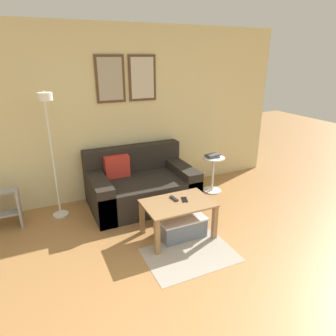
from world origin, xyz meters
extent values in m
cube|color=beige|center=(0.00, 3.19, 1.27)|extent=(5.60, 0.06, 2.55)
cube|color=#513823|center=(-0.08, 3.14, 1.80)|extent=(0.42, 0.02, 0.66)
cube|color=#ADA38E|center=(-0.08, 3.13, 1.80)|extent=(0.35, 0.01, 0.59)
cube|color=#513823|center=(0.41, 3.14, 1.80)|extent=(0.42, 0.02, 0.66)
cube|color=beige|center=(0.41, 3.13, 1.80)|extent=(0.35, 0.01, 0.59)
cube|color=#A39989|center=(0.22, 1.24, 0.00)|extent=(1.01, 0.70, 0.01)
cube|color=#28231E|center=(0.17, 2.63, 0.21)|extent=(1.52, 0.97, 0.42)
cube|color=#28231E|center=(0.17, 3.02, 0.62)|extent=(1.52, 0.20, 0.40)
cube|color=#28231E|center=(-0.47, 2.63, 0.27)|extent=(0.24, 0.97, 0.54)
cube|color=#28231E|center=(0.81, 2.63, 0.27)|extent=(0.24, 0.97, 0.54)
cube|color=red|center=(-0.14, 2.85, 0.58)|extent=(0.36, 0.14, 0.32)
cube|color=#997047|center=(0.27, 1.66, 0.45)|extent=(0.84, 0.56, 0.02)
cube|color=#997047|center=(-0.11, 1.42, 0.22)|extent=(0.06, 0.06, 0.44)
cube|color=#997047|center=(0.65, 1.42, 0.22)|extent=(0.06, 0.06, 0.44)
cube|color=#997047|center=(-0.11, 1.90, 0.22)|extent=(0.06, 0.06, 0.44)
cube|color=#997047|center=(0.65, 1.90, 0.22)|extent=(0.06, 0.06, 0.44)
cube|color=slate|center=(0.31, 1.65, 0.12)|extent=(0.55, 0.35, 0.24)
cube|color=silver|center=(0.31, 1.65, 0.25)|extent=(0.58, 0.37, 0.02)
cylinder|color=white|center=(-1.00, 2.81, 0.01)|extent=(0.21, 0.21, 0.02)
cylinder|color=white|center=(-1.00, 2.81, 0.86)|extent=(0.03, 0.03, 1.68)
cylinder|color=white|center=(-1.00, 2.68, 1.70)|extent=(0.02, 0.25, 0.02)
cylinder|color=white|center=(-1.00, 2.56, 1.67)|extent=(0.17, 0.17, 0.09)
cylinder|color=white|center=(1.38, 2.59, 0.01)|extent=(0.31, 0.31, 0.01)
cylinder|color=white|center=(1.38, 2.59, 0.29)|extent=(0.04, 0.04, 0.55)
cylinder|color=white|center=(1.38, 2.59, 0.58)|extent=(0.36, 0.36, 0.02)
cube|color=#4C4C51|center=(1.36, 2.61, 0.60)|extent=(0.22, 0.18, 0.03)
cube|color=#4C4C51|center=(1.38, 2.61, 0.62)|extent=(0.24, 0.16, 0.02)
cube|color=#232328|center=(0.27, 1.75, 0.47)|extent=(0.06, 0.15, 0.02)
cube|color=black|center=(0.38, 1.69, 0.46)|extent=(0.11, 0.15, 0.01)
cube|color=#99999E|center=(-1.49, 2.81, 0.24)|extent=(0.03, 0.35, 0.48)
cube|color=#99999E|center=(-1.67, 2.75, 0.20)|extent=(0.33, 0.16, 0.02)
cube|color=#99999E|center=(-1.67, 2.87, 0.47)|extent=(0.33, 0.16, 0.02)
camera|label=1|loc=(-1.20, -1.21, 2.12)|focal=32.00mm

